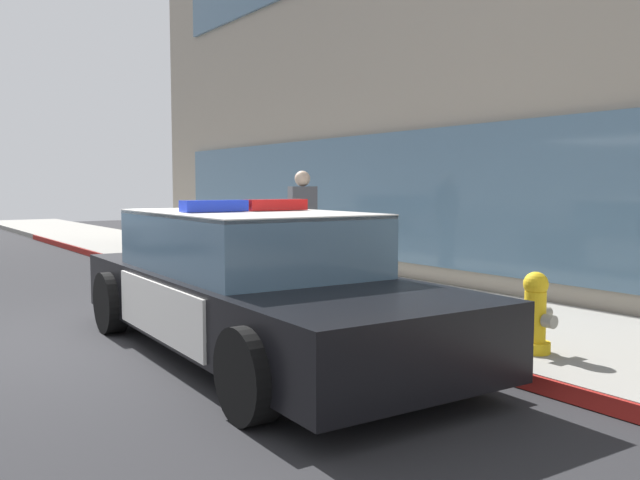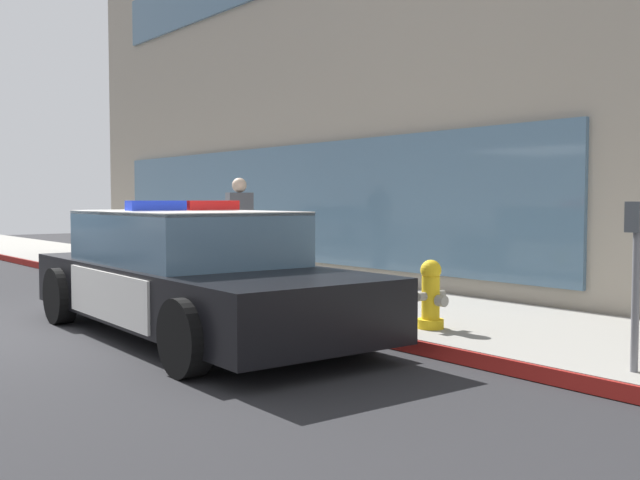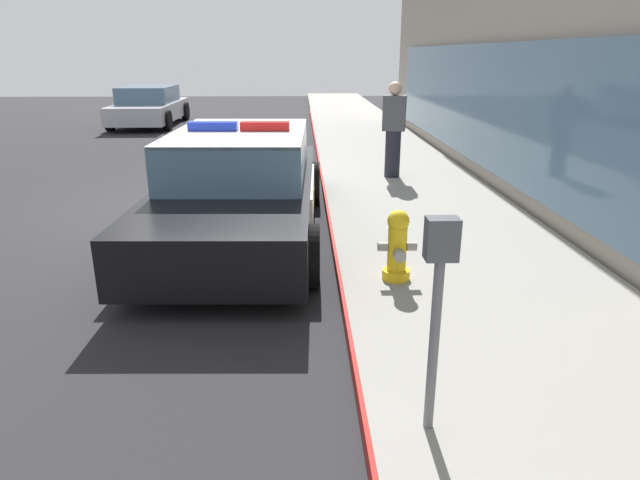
{
  "view_description": "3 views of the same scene",
  "coord_description": "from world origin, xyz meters",
  "px_view_note": "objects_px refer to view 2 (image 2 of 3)",
  "views": [
    {
      "loc": [
        7.21,
        -2.13,
        1.64
      ],
      "look_at": [
        1.73,
        1.66,
        1.09
      ],
      "focal_mm": 37.48,
      "sensor_mm": 36.0,
      "label": 1
    },
    {
      "loc": [
        8.74,
        -2.92,
        1.5
      ],
      "look_at": [
        3.35,
        1.38,
        1.12
      ],
      "focal_mm": 41.11,
      "sensor_mm": 36.0,
      "label": 2
    },
    {
      "loc": [
        8.65,
        1.81,
        2.33
      ],
      "look_at": [
        3.79,
        1.97,
        0.68
      ],
      "focal_mm": 30.87,
      "sensor_mm": 36.0,
      "label": 3
    }
  ],
  "objects_px": {
    "police_cruiser": "(191,274)",
    "pedestrian_on_sidewalk": "(240,230)",
    "fire_hydrant": "(431,295)",
    "parking_meter": "(637,254)"
  },
  "relations": [
    {
      "from": "pedestrian_on_sidewalk",
      "to": "parking_meter",
      "type": "relative_size",
      "value": 1.28
    },
    {
      "from": "pedestrian_on_sidewalk",
      "to": "fire_hydrant",
      "type": "bearing_deg",
      "value": -173.42
    },
    {
      "from": "fire_hydrant",
      "to": "parking_meter",
      "type": "height_order",
      "value": "parking_meter"
    },
    {
      "from": "police_cruiser",
      "to": "parking_meter",
      "type": "bearing_deg",
      "value": 21.93
    },
    {
      "from": "police_cruiser",
      "to": "parking_meter",
      "type": "distance_m",
      "value": 4.6
    },
    {
      "from": "pedestrian_on_sidewalk",
      "to": "police_cruiser",
      "type": "bearing_deg",
      "value": 154.75
    },
    {
      "from": "fire_hydrant",
      "to": "parking_meter",
      "type": "xyz_separation_m",
      "value": [
        2.33,
        -0.19,
        0.58
      ]
    },
    {
      "from": "police_cruiser",
      "to": "fire_hydrant",
      "type": "distance_m",
      "value": 2.64
    },
    {
      "from": "fire_hydrant",
      "to": "parking_meter",
      "type": "bearing_deg",
      "value": -4.58
    },
    {
      "from": "police_cruiser",
      "to": "pedestrian_on_sidewalk",
      "type": "height_order",
      "value": "pedestrian_on_sidewalk"
    }
  ]
}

